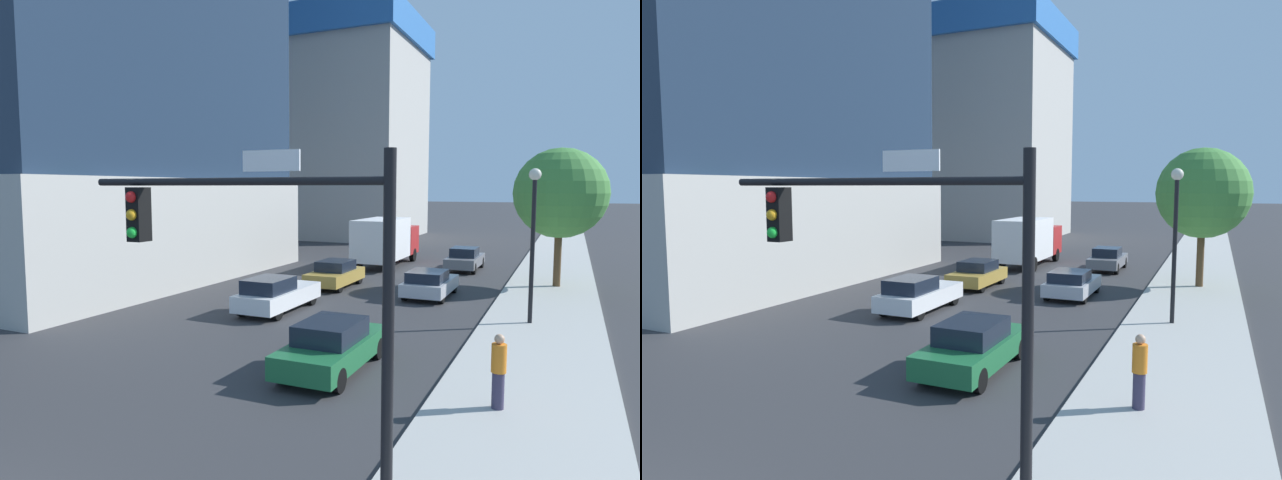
# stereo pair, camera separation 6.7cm
# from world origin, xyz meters

# --- Properties ---
(sidewalk) EXTENTS (4.25, 120.00, 0.15)m
(sidewalk) POSITION_xyz_m (7.73, 20.00, 0.07)
(sidewalk) COLOR #B2AFA8
(sidewalk) RESTS_ON ground
(construction_building) EXTENTS (13.72, 25.18, 32.47)m
(construction_building) POSITION_xyz_m (-13.00, 51.14, 12.59)
(construction_building) COLOR #B2AFA8
(construction_building) RESTS_ON ground
(traffic_light_pole) EXTENTS (6.12, 0.48, 5.68)m
(traffic_light_pole) POSITION_xyz_m (3.74, 4.23, 4.10)
(traffic_light_pole) COLOR black
(traffic_light_pole) RESTS_ON sidewalk
(street_lamp) EXTENTS (0.44, 0.44, 5.75)m
(street_lamp) POSITION_xyz_m (7.30, 17.67, 3.92)
(street_lamp) COLOR black
(street_lamp) RESTS_ON sidewalk
(street_tree) EXTENTS (4.57, 4.57, 7.05)m
(street_tree) POSITION_xyz_m (7.99, 26.44, 4.90)
(street_tree) COLOR brown
(street_tree) RESTS_ON sidewalk
(car_white) EXTENTS (1.84, 4.62, 1.51)m
(car_white) POSITION_xyz_m (-2.59, 15.94, 0.74)
(car_white) COLOR silver
(car_white) RESTS_ON ground
(car_gray) EXTENTS (1.81, 4.51, 1.45)m
(car_gray) POSITION_xyz_m (2.55, 31.03, 0.72)
(car_gray) COLOR slate
(car_gray) RESTS_ON ground
(car_silver) EXTENTS (1.93, 4.17, 1.32)m
(car_silver) POSITION_xyz_m (2.55, 21.63, 0.67)
(car_silver) COLOR #B7B7BC
(car_silver) RESTS_ON ground
(car_green) EXTENTS (1.83, 4.50, 1.47)m
(car_green) POSITION_xyz_m (2.55, 10.01, 0.73)
(car_green) COLOR #1E6638
(car_green) RESTS_ON ground
(car_gold) EXTENTS (1.86, 4.08, 1.39)m
(car_gold) POSITION_xyz_m (-2.59, 22.25, 0.69)
(car_gold) COLOR #AD8938
(car_gold) RESTS_ON ground
(box_truck) EXTENTS (2.40, 7.69, 3.17)m
(box_truck) POSITION_xyz_m (-2.59, 30.77, 1.76)
(box_truck) COLOR #B21E1E
(box_truck) RESTS_ON ground
(pedestrian_orange_shirt) EXTENTS (0.34, 0.34, 1.74)m
(pedestrian_orange_shirt) POSITION_xyz_m (7.20, 8.80, 1.04)
(pedestrian_orange_shirt) COLOR #38334C
(pedestrian_orange_shirt) RESTS_ON sidewalk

